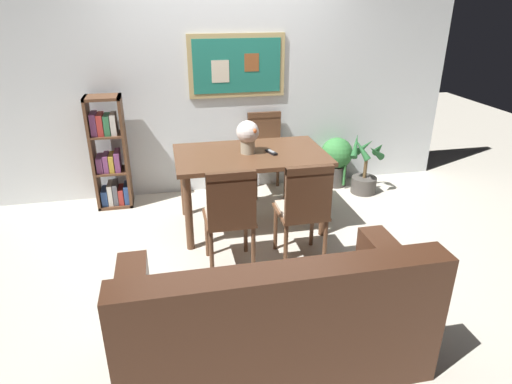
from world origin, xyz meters
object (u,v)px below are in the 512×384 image
Objects in this scene: leather_couch at (272,321)px; potted_ivy at (336,159)px; dining_table at (251,163)px; dining_chair_near_right at (304,205)px; flower_vase at (248,135)px; dining_chair_far_right at (266,147)px; tv_remote at (271,152)px; bookshelf at (110,157)px; potted_palm at (365,172)px; dining_chair_near_left at (230,211)px.

potted_ivy is at bearing 61.28° from leather_couch.
dining_table is at bearing 82.75° from leather_couch.
flower_vase is (-0.32, 0.77, 0.39)m from dining_chair_near_right.
dining_chair_far_right is 0.88m from potted_ivy.
flower_vase is at bearing 165.12° from tv_remote.
bookshelf is 2.83m from potted_palm.
tv_remote is (-1.25, -0.55, 0.51)m from potted_palm.
dining_chair_far_right is at bearing 88.25° from dining_chair_near_right.
dining_table is 1.56m from bookshelf.
bookshelf is 1.58m from flower_vase.
potted_ivy is (1.52, 1.54, -0.21)m from dining_chair_near_left.
dining_chair_far_right reaches higher than dining_table.
potted_ivy is at bearing 32.59° from flower_vase.
bookshelf is (-1.13, 2.57, 0.24)m from leather_couch.
dining_chair_far_right is 1.57m from dining_chair_near_right.
dining_chair_near_right is at bearing -1.22° from dining_chair_near_left.
bookshelf reaches higher than leather_couch.
bookshelf reaches higher than dining_chair_near_right.
bookshelf is 2.57m from potted_ivy.
dining_chair_far_right is at bearing 67.16° from dining_chair_near_left.
dining_table is at bearing -112.90° from dining_chair_far_right.
flower_vase is at bearing 112.18° from dining_chair_near_right.
potted_palm is (1.67, 2.32, -0.06)m from leather_couch.
dining_chair_near_left is 0.61m from dining_chair_near_right.
potted_ivy is (1.20, 0.79, -0.32)m from dining_table.
dining_chair_near_left is at bearing -55.25° from bookshelf.
bookshelf is 1.73× the size of potted_palm.
leather_couch reaches higher than dining_table.
dining_table is 1.55× the size of dining_chair_near_right.
potted_palm is 1.46m from tv_remote.
dining_chair_near_right is 5.62× the size of tv_remote.
dining_table is at bearing 110.69° from dining_chair_near_right.
dining_chair_near_left is at bearing -112.84° from dining_chair_far_right.
dining_chair_near_left reaches higher than dining_table.
dining_chair_near_right is 1.73m from potted_palm.
dining_chair_near_right reaches higher than tv_remote.
tv_remote is (-1.01, -0.84, 0.44)m from potted_ivy.
dining_chair_near_right reaches higher than leather_couch.
tv_remote is (0.19, -0.05, 0.11)m from dining_table.
bookshelf is (-1.70, -0.05, 0.01)m from dining_chair_far_right.
dining_chair_far_right reaches higher than leather_couch.
dining_chair_near_left is 5.62× the size of tv_remote.
dining_chair_near_right is 0.76× the size of bookshelf.
dining_chair_near_left is at bearing -125.66° from tv_remote.
tv_remote is at bearing -14.88° from flower_vase.
dining_chair_far_right and dining_chair_near_right have the same top height.
tv_remote is (0.51, 0.71, 0.22)m from dining_chair_near_left.
dining_chair_near_right is 1.55× the size of potted_ivy.
bookshelf is at bearing -179.16° from potted_ivy.
leather_couch is at bearing -103.35° from tv_remote.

